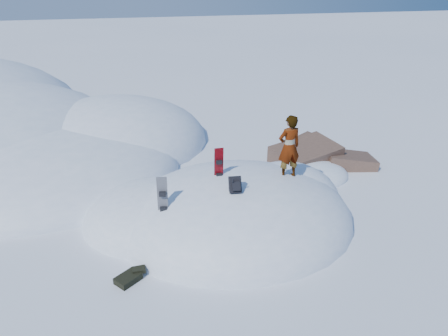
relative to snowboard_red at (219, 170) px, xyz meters
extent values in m
plane|color=white|center=(0.45, -0.21, -1.64)|extent=(120.00, 120.00, 0.00)
ellipsoid|color=white|center=(0.45, -0.21, -1.64)|extent=(7.00, 6.00, 3.00)
ellipsoid|color=white|center=(-1.75, 0.39, -1.64)|extent=(4.40, 4.00, 2.20)
ellipsoid|color=white|center=(2.25, 0.59, -1.64)|extent=(3.60, 3.20, 2.50)
ellipsoid|color=white|center=(-5.55, 4.79, -1.64)|extent=(10.00, 9.00, 2.80)
ellipsoid|color=white|center=(-3.05, 7.29, -1.64)|extent=(8.00, 8.00, 3.60)
ellipsoid|color=white|center=(-5.05, 3.79, -1.64)|extent=(6.00, 5.00, 1.80)
cube|color=brown|center=(4.05, 3.19, -1.54)|extent=(2.82, 2.41, 1.62)
cube|color=brown|center=(5.65, 2.79, -1.74)|extent=(2.16, 1.80, 1.33)
cube|color=brown|center=(4.65, 4.39, -1.64)|extent=(2.08, 2.01, 1.10)
ellipsoid|color=white|center=(3.65, 2.19, -1.64)|extent=(3.20, 2.40, 1.00)
cube|color=#B60914|center=(0.00, 0.01, -0.02)|extent=(0.26, 0.13, 1.38)
cube|color=black|center=(0.00, -0.04, 0.26)|extent=(0.17, 0.10, 0.12)
cube|color=black|center=(0.00, -0.04, -0.16)|extent=(0.17, 0.10, 0.12)
cube|color=black|center=(-1.69, -0.91, -0.36)|extent=(0.29, 0.15, 1.45)
cube|color=black|center=(-1.69, -0.97, -0.07)|extent=(0.19, 0.13, 0.12)
cube|color=black|center=(-1.69, -0.97, -0.50)|extent=(0.19, 0.13, 0.12)
cube|color=black|center=(0.22, -0.97, -0.01)|extent=(0.36, 0.42, 0.50)
cube|color=black|center=(0.22, -1.11, 0.01)|extent=(0.24, 0.22, 0.27)
cylinder|color=black|center=(0.12, -1.09, 0.11)|extent=(0.04, 0.18, 0.33)
cylinder|color=black|center=(0.32, -1.09, 0.11)|extent=(0.04, 0.18, 0.33)
cube|color=black|center=(-2.72, -2.26, -1.55)|extent=(0.71, 0.68, 0.16)
cube|color=black|center=(-2.45, -2.08, -1.48)|extent=(0.33, 0.24, 0.11)
imported|color=slate|center=(2.01, -0.15, 0.57)|extent=(0.75, 0.55, 1.88)
camera|label=1|loc=(-2.38, -10.89, 5.17)|focal=35.00mm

